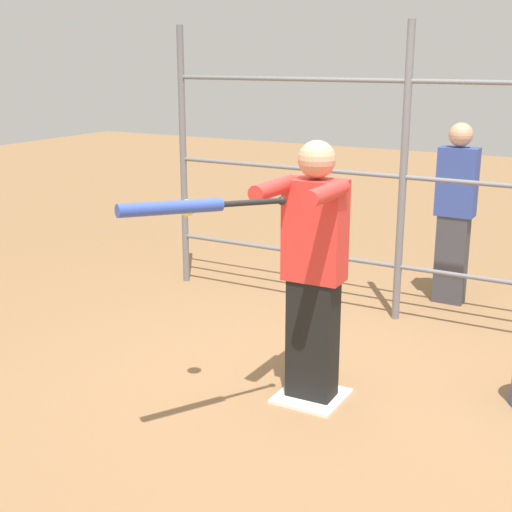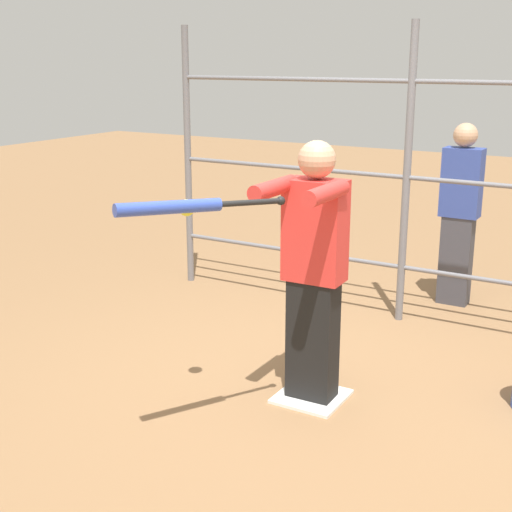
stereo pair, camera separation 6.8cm
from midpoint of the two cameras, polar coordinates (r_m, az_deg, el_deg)
The scene contains 7 objects.
ground_plane at distance 4.53m, azimuth 4.01°, elevation -11.22°, with size 24.00×24.00×0.00m, color olive.
home_plate at distance 4.53m, azimuth 4.01°, elevation -11.11°, with size 0.40×0.40×0.02m.
fence_backstop at distance 5.61m, azimuth 11.35°, elevation 6.21°, with size 4.17×0.06×2.31m.
batter at distance 4.20m, azimuth 4.14°, elevation -0.77°, with size 0.41×0.54×1.60m.
baseball_bat_swinging at distance 3.46m, azimuth -6.18°, elevation 3.94°, with size 0.49×0.83×0.10m.
softball_in_flight at distance 4.03m, azimuth -6.04°, elevation 3.85°, with size 0.10×0.10×0.10m.
bystander_behind_fence at distance 6.19m, azimuth 15.33°, elevation 3.46°, with size 0.32×0.20×1.53m.
Camera 1 is at (-1.68, 3.68, 2.05)m, focal length 50.00 mm.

